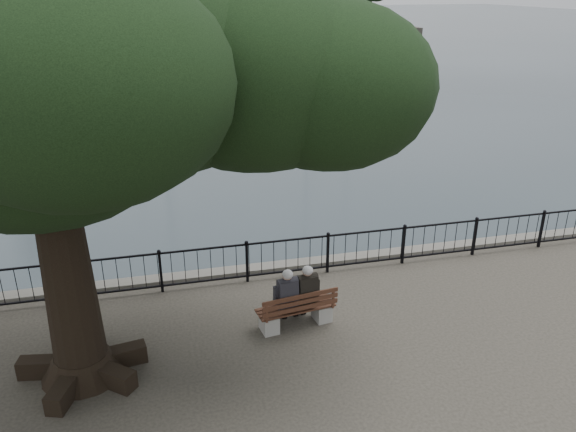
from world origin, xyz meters
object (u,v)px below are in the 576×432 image
object	(u,v)px
bench	(297,313)
tree	(89,66)
lion_monument	(194,41)
person_right	(305,295)
person_left	(285,299)

from	to	relation	value
bench	tree	size ratio (longest dim) A/B	0.17
tree	lion_monument	xyz separation A→B (m)	(5.73, 49.99, -4.22)
tree	person_right	bearing A→B (deg)	9.10
bench	lion_monument	bearing A→B (deg)	87.30
bench	person_left	size ratio (longest dim) A/B	1.23
bench	person_right	bearing A→B (deg)	31.81
person_left	bench	bearing A→B (deg)	-15.32
tree	lion_monument	distance (m)	50.49
bench	person_left	bearing A→B (deg)	164.68
tree	lion_monument	bearing A→B (deg)	83.46
bench	lion_monument	world-z (taller)	lion_monument
tree	lion_monument	size ratio (longest dim) A/B	1.14
person_left	lion_monument	xyz separation A→B (m)	(2.56, 49.48, 0.61)
bench	tree	world-z (taller)	tree
person_left	lion_monument	size ratio (longest dim) A/B	0.15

